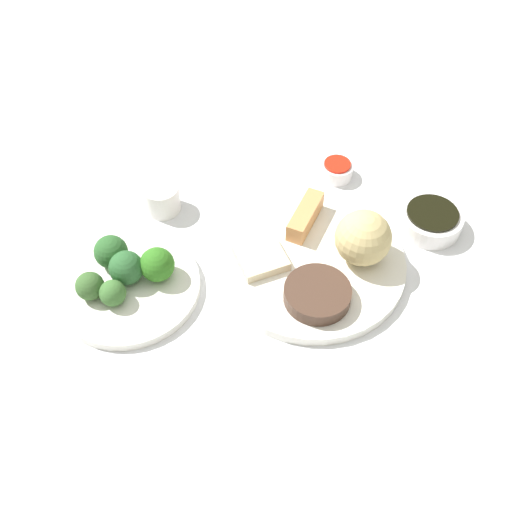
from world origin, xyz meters
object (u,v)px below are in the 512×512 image
broccoli_plate (128,287)px  teacup (162,198)px  main_plate (310,262)px  soy_sauce_bowl (430,221)px  sauce_ramekin_sweet_and_sour (337,171)px

broccoli_plate → teacup: bearing=-140.8°
teacup → broccoli_plate: bearing=39.2°
main_plate → soy_sauce_bowl: (-0.20, 0.06, 0.01)m
broccoli_plate → main_plate: bearing=150.8°
main_plate → broccoli_plate: main_plate is taller
sauce_ramekin_sweet_and_sour → teacup: 0.30m
broccoli_plate → sauce_ramekin_sweet_and_sour: 0.41m
broccoli_plate → teacup: teacup is taller
main_plate → teacup: size_ratio=4.92×
broccoli_plate → sauce_ramekin_sweet_and_sour: (-0.41, 0.01, 0.01)m
broccoli_plate → soy_sauce_bowl: 0.48m
sauce_ramekin_sweet_and_sour → teacup: (0.27, -0.12, 0.01)m
main_plate → soy_sauce_bowl: soy_sauce_bowl is taller
soy_sauce_bowl → teacup: size_ratio=1.69×
broccoli_plate → teacup: 0.17m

